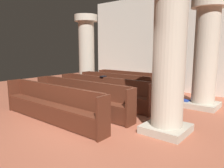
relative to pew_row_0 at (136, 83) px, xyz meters
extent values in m
plane|color=#AD5B42|center=(1.09, -4.13, -0.53)|extent=(19.20, 19.20, 0.00)
cube|color=silver|center=(1.09, 1.95, 1.72)|extent=(10.00, 0.16, 4.50)
cube|color=#562819|center=(0.00, -0.02, -0.05)|extent=(3.77, 0.38, 0.05)
cube|color=#562819|center=(0.00, 0.14, 0.21)|extent=(3.77, 0.04, 0.48)
cube|color=#492215|center=(0.00, 0.19, 0.45)|extent=(3.61, 0.06, 0.02)
cube|color=#4E2416|center=(-1.91, -0.02, -0.04)|extent=(0.06, 0.44, 0.98)
cube|color=#4E2416|center=(1.91, -0.02, -0.04)|extent=(0.06, 0.44, 0.98)
cube|color=#522618|center=(0.00, -0.20, -0.29)|extent=(3.77, 0.03, 0.43)
cube|color=#562819|center=(0.00, -1.10, -0.05)|extent=(3.77, 0.38, 0.05)
cube|color=#562819|center=(0.00, -0.93, 0.21)|extent=(3.77, 0.04, 0.48)
cube|color=#492215|center=(0.00, -0.89, 0.45)|extent=(3.61, 0.06, 0.02)
cube|color=#4E2416|center=(-1.91, -1.10, -0.04)|extent=(0.06, 0.44, 0.98)
cube|color=#4E2416|center=(1.91, -1.10, -0.04)|extent=(0.06, 0.44, 0.98)
cube|color=#522618|center=(0.00, -1.28, -0.29)|extent=(3.77, 0.03, 0.43)
cube|color=#562819|center=(0.00, -2.18, -0.05)|extent=(3.77, 0.38, 0.05)
cube|color=#562819|center=(0.00, -2.01, 0.21)|extent=(3.77, 0.04, 0.48)
cube|color=#492215|center=(0.00, -1.96, 0.45)|extent=(3.61, 0.06, 0.02)
cube|color=#4E2416|center=(-1.91, -2.18, -0.04)|extent=(0.06, 0.44, 0.98)
cube|color=#4E2416|center=(1.91, -2.18, -0.04)|extent=(0.06, 0.44, 0.98)
cube|color=#522618|center=(0.00, -2.35, -0.29)|extent=(3.77, 0.03, 0.43)
cube|color=#562819|center=(0.00, -3.25, -0.05)|extent=(3.77, 0.38, 0.05)
cube|color=#562819|center=(0.00, -3.08, 0.21)|extent=(3.77, 0.04, 0.48)
cube|color=#492215|center=(0.00, -3.04, 0.45)|extent=(3.61, 0.06, 0.02)
cube|color=#4E2416|center=(-1.91, -3.25, -0.04)|extent=(0.06, 0.44, 0.98)
cube|color=#4E2416|center=(1.91, -3.25, -0.04)|extent=(0.06, 0.44, 0.98)
cube|color=#522618|center=(0.00, -3.43, -0.29)|extent=(3.77, 0.03, 0.43)
cube|color=#562819|center=(0.00, -4.33, -0.05)|extent=(3.77, 0.38, 0.05)
cube|color=#562819|center=(0.00, -4.16, 0.21)|extent=(3.77, 0.04, 0.48)
cube|color=#492215|center=(0.00, -4.11, 0.45)|extent=(3.61, 0.06, 0.02)
cube|color=#4E2416|center=(-1.91, -4.33, -0.04)|extent=(0.06, 0.44, 0.98)
cube|color=#4E2416|center=(1.91, -4.33, -0.04)|extent=(0.06, 0.44, 0.98)
cube|color=#522618|center=(0.00, -4.50, -0.29)|extent=(3.77, 0.03, 0.43)
cube|color=#B6AD9A|center=(2.81, -0.25, -0.44)|extent=(1.01, 1.01, 0.18)
cylinder|color=beige|center=(2.81, -0.25, 1.19)|extent=(0.75, 0.75, 3.08)
cylinder|color=beige|center=(2.81, -0.25, 2.88)|extent=(1.09, 1.09, 0.30)
cube|color=#B6AD9A|center=(-2.76, -0.22, -0.44)|extent=(1.01, 1.01, 0.18)
cylinder|color=beige|center=(-2.76, -0.22, 1.19)|extent=(0.75, 0.75, 3.08)
cylinder|color=beige|center=(-2.76, -0.22, 2.88)|extent=(1.09, 1.09, 0.30)
cube|color=#B6AD9A|center=(2.81, -3.08, -0.44)|extent=(1.00, 1.00, 0.18)
cylinder|color=beige|center=(2.81, -3.08, 1.19)|extent=(0.74, 0.74, 3.08)
cube|color=brown|center=(1.04, 0.90, -0.50)|extent=(0.45, 0.45, 0.06)
cube|color=brown|center=(1.04, 0.90, -0.05)|extent=(0.28, 0.28, 0.95)
cube|color=brown|center=(1.04, 0.90, 0.48)|extent=(0.48, 0.35, 0.15)
cube|color=black|center=(-0.15, -1.97, 0.47)|extent=(0.14, 0.21, 0.03)
cube|color=navy|center=(2.21, -0.42, -0.42)|extent=(0.43, 0.31, 0.21)
camera|label=1|loc=(4.89, -7.72, 1.45)|focal=34.64mm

